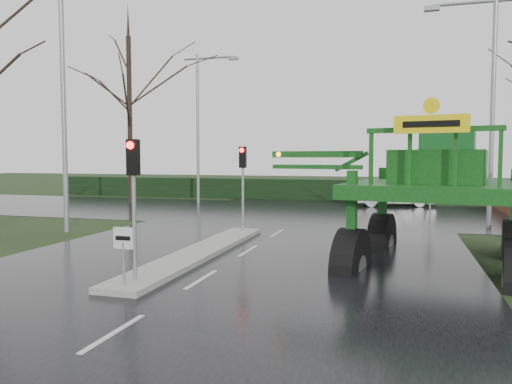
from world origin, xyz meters
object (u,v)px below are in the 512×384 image
(traffic_signal_mid, at_px, (243,170))
(keep_left_sign, at_px, (123,246))
(traffic_signal_near, at_px, (133,179))
(street_light_left_far, at_px, (202,114))
(street_light_left_near, at_px, (69,86))
(street_light_right, at_px, (485,90))
(crop_sprayer, at_px, (355,171))
(white_sedan, at_px, (393,206))
(traffic_signal_far, at_px, (431,166))

(traffic_signal_mid, bearing_deg, keep_left_sign, -90.00)
(traffic_signal_near, relative_size, street_light_left_far, 0.35)
(street_light_left_near, xyz_separation_m, street_light_right, (16.39, 6.00, 0.00))
(crop_sprayer, bearing_deg, white_sedan, 97.09)
(traffic_signal_near, bearing_deg, street_light_left_far, 108.17)
(traffic_signal_mid, xyz_separation_m, street_light_left_far, (-6.89, 12.51, 3.40))
(keep_left_sign, xyz_separation_m, crop_sprayer, (4.84, 4.15, 1.66))
(street_light_left_near, xyz_separation_m, white_sedan, (12.55, 14.96, -5.99))
(traffic_signal_far, xyz_separation_m, street_light_left_far, (-14.69, -0.01, 3.40))
(keep_left_sign, distance_m, street_light_left_far, 23.11)
(keep_left_sign, bearing_deg, traffic_signal_mid, 90.00)
(traffic_signal_far, distance_m, street_light_left_near, 20.58)
(keep_left_sign, distance_m, street_light_right, 17.23)
(crop_sprayer, xyz_separation_m, white_sedan, (0.81, 18.31, -2.71))
(traffic_signal_near, bearing_deg, crop_sprayer, 37.07)
(traffic_signal_near, xyz_separation_m, street_light_right, (9.49, 13.01, 3.40))
(keep_left_sign, height_order, crop_sprayer, crop_sprayer)
(street_light_left_far, bearing_deg, street_light_right, -26.02)
(street_light_right, xyz_separation_m, white_sedan, (-3.84, 8.96, -5.99))
(street_light_left_far, bearing_deg, white_sedan, 4.38)
(traffic_signal_far, height_order, street_light_left_far, street_light_left_far)
(keep_left_sign, bearing_deg, traffic_signal_far, 70.07)
(keep_left_sign, distance_m, street_light_left_near, 11.32)
(keep_left_sign, bearing_deg, street_light_left_near, 132.59)
(white_sedan, bearing_deg, crop_sprayer, 164.53)
(keep_left_sign, xyz_separation_m, street_light_left_far, (-6.89, 21.50, 4.93))
(traffic_signal_far, bearing_deg, white_sedan, -23.93)
(street_light_left_near, relative_size, street_light_right, 1.00)
(street_light_left_near, bearing_deg, traffic_signal_mid, 12.21)
(street_light_left_near, xyz_separation_m, crop_sprayer, (11.74, -3.35, -3.28))
(street_light_right, distance_m, white_sedan, 11.44)
(keep_left_sign, height_order, traffic_signal_far, traffic_signal_far)
(keep_left_sign, xyz_separation_m, street_light_right, (9.49, 13.50, 4.93))
(street_light_right, height_order, white_sedan, street_light_right)
(street_light_left_near, distance_m, street_light_left_far, 14.00)
(traffic_signal_mid, xyz_separation_m, white_sedan, (5.65, 13.47, -2.59))
(crop_sprayer, bearing_deg, keep_left_sign, -129.79)
(traffic_signal_mid, distance_m, street_light_left_far, 14.68)
(street_light_right, bearing_deg, white_sedan, 113.21)
(street_light_left_near, distance_m, white_sedan, 20.42)
(traffic_signal_mid, distance_m, street_light_left_near, 7.83)
(traffic_signal_near, xyz_separation_m, traffic_signal_mid, (0.00, 8.50, 0.00))
(traffic_signal_far, bearing_deg, keep_left_sign, 70.07)
(white_sedan, bearing_deg, traffic_signal_near, 152.63)
(keep_left_sign, xyz_separation_m, traffic_signal_near, (0.00, 0.49, 1.53))
(street_light_left_near, height_order, crop_sprayer, street_light_left_near)
(keep_left_sign, xyz_separation_m, white_sedan, (5.65, 22.46, -1.06))
(traffic_signal_mid, bearing_deg, street_light_right, 25.40)
(traffic_signal_mid, relative_size, white_sedan, 0.71)
(street_light_left_near, distance_m, crop_sprayer, 12.64)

